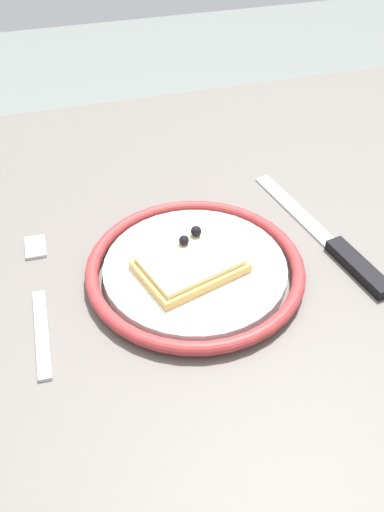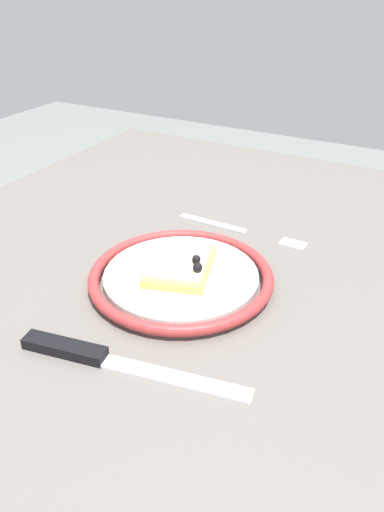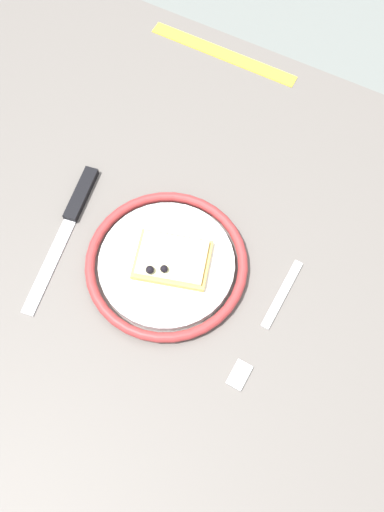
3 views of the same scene
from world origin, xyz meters
name	(u,v)px [view 1 (image 1 of 3)]	position (x,y,z in m)	size (l,w,h in m)	color
dining_table	(190,340)	(0.00, 0.00, 0.65)	(1.03, 0.85, 0.75)	#5B5651
plate	(195,269)	(0.01, 0.01, 0.76)	(0.23, 0.23, 0.02)	white
pizza_slice_near	(190,263)	(0.00, 0.00, 0.77)	(0.12, 0.10, 0.03)	tan
knife	(339,250)	(0.17, 0.00, 0.75)	(0.06, 0.24, 0.01)	silver
fork	(39,297)	(-0.15, 0.02, 0.75)	(0.02, 0.20, 0.00)	#BCBCBC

